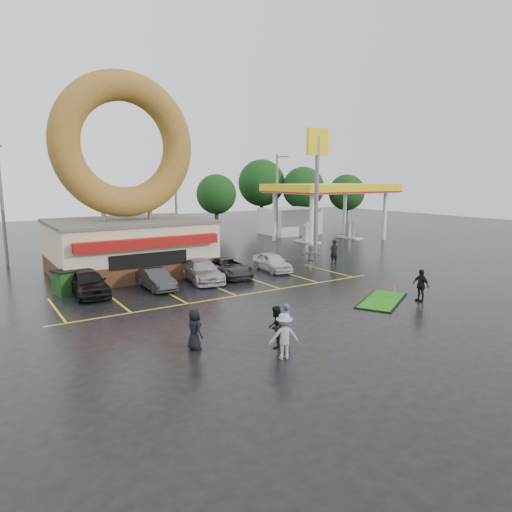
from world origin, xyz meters
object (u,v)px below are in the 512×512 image
streetlight_mid (176,197)px  dumpster (72,282)px  streetlight_right (277,194)px  donut_shop (127,208)px  car_black (88,283)px  person_cameraman (421,285)px  car_silver (202,271)px  shell_sign (317,168)px  streetlight_left (2,202)px  person_blue (287,322)px  putting_green (382,300)px  gas_station (312,204)px  car_dgrey (156,279)px  car_grey (228,267)px  car_white (272,262)px

streetlight_mid → dumpster: streetlight_mid is taller
streetlight_mid → streetlight_right: 12.04m
donut_shop → car_black: donut_shop is taller
car_black → person_cameraman: 18.27m
streetlight_right → car_silver: 21.72m
shell_sign → streetlight_left: size_ratio=1.18×
person_blue → putting_green: bearing=-17.3°
streetlight_mid → putting_green: bearing=-84.9°
gas_station → shell_sign: shell_sign is taller
car_dgrey → person_cameraman: person_cameraman is taller
car_silver → person_cameraman: size_ratio=2.71×
donut_shop → shell_sign: size_ratio=1.27×
streetlight_right → car_dgrey: 24.52m
car_dgrey → person_blue: bearing=-84.4°
streetlight_left → car_silver: bearing=-50.5°
streetlight_left → putting_green: bearing=-53.6°
car_grey → putting_green: car_grey is taller
donut_shop → shell_sign: 16.29m
shell_sign → car_white: bearing=-151.5°
car_dgrey → putting_green: car_dgrey is taller
car_dgrey → person_blue: person_blue is taller
donut_shop → shell_sign: bearing=-3.5°
streetlight_mid → putting_green: size_ratio=1.92×
car_grey → car_white: car_white is taller
person_cameraman → streetlight_right: bearing=163.9°
person_cameraman → dumpster: (-15.33, 11.94, -0.22)m
streetlight_left → car_white: 20.08m
streetlight_right → person_cameraman: size_ratio=5.18×
gas_station → car_white: bearing=-138.0°
shell_sign → car_black: shell_sign is taller
person_blue → dumpster: 14.13m
gas_station → streetlight_left: bearing=-178.0°
car_grey → person_blue: 12.51m
putting_green → streetlight_mid: bearing=95.1°
car_grey → car_white: size_ratio=1.19×
streetlight_mid → car_dgrey: bearing=-118.0°
person_blue → donut_shop: bearing=61.8°
person_blue → gas_station: bearing=16.6°
streetlight_left → car_silver: streetlight_left is taller
streetlight_left → streetlight_mid: same height
car_silver → putting_green: size_ratio=1.00×
gas_station → streetlight_left: streetlight_left is taller
streetlight_mid → car_black: bearing=-130.3°
car_dgrey → person_cameraman: size_ratio=2.13×
dumpster → putting_green: 17.44m
streetlight_mid → person_cameraman: (3.71, -23.80, -3.91)m
streetlight_mid → car_silver: bearing=-106.9°
streetlight_left → person_blue: bearing=-71.2°
car_grey → car_silver: bearing=-170.8°
streetlight_right → car_dgrey: streetlight_right is taller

